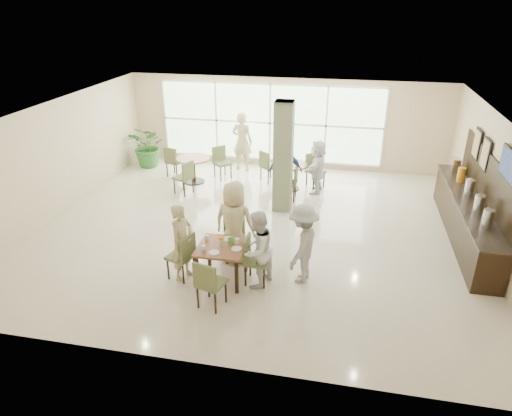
% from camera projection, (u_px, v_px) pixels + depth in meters
% --- Properties ---
extents(ground, '(10.00, 10.00, 0.00)m').
position_uv_depth(ground, '(258.00, 228.00, 10.87)').
color(ground, beige).
rests_on(ground, ground).
extents(room_shell, '(10.00, 10.00, 10.00)m').
position_uv_depth(room_shell, '(258.00, 160.00, 10.15)').
color(room_shell, white).
rests_on(room_shell, ground).
extents(window_bank, '(7.00, 0.04, 7.00)m').
position_uv_depth(window_bank, '(270.00, 123.00, 14.33)').
color(window_bank, silver).
rests_on(window_bank, ground).
extents(column, '(0.45, 0.45, 2.80)m').
position_uv_depth(column, '(283.00, 158.00, 11.28)').
color(column, '#5F6B4A').
rests_on(column, ground).
extents(main_table, '(0.89, 0.89, 0.75)m').
position_uv_depth(main_table, '(222.00, 251.00, 8.64)').
color(main_table, brown).
rests_on(main_table, ground).
extents(round_table_left, '(1.00, 1.00, 0.75)m').
position_uv_depth(round_table_left, '(193.00, 164.00, 13.36)').
color(round_table_left, brown).
rests_on(round_table_left, ground).
extents(round_table_right, '(1.01, 1.01, 0.75)m').
position_uv_depth(round_table_right, '(289.00, 170.00, 12.88)').
color(round_table_right, brown).
rests_on(round_table_right, ground).
extents(chairs_main_table, '(2.00, 2.18, 0.95)m').
position_uv_depth(chairs_main_table, '(221.00, 259.00, 8.71)').
color(chairs_main_table, '#505931').
rests_on(chairs_main_table, ground).
extents(chairs_table_left, '(2.06, 1.98, 0.95)m').
position_uv_depth(chairs_table_left, '(194.00, 167.00, 13.37)').
color(chairs_table_left, '#505931').
rests_on(chairs_table_left, ground).
extents(chairs_table_right, '(2.00, 1.75, 0.95)m').
position_uv_depth(chairs_table_right, '(291.00, 173.00, 12.92)').
color(chairs_table_right, '#505931').
rests_on(chairs_table_right, ground).
extents(tabletop_clutter, '(0.78, 0.76, 0.21)m').
position_uv_depth(tabletop_clutter, '(221.00, 243.00, 8.58)').
color(tabletop_clutter, white).
rests_on(tabletop_clutter, main_table).
extents(buffet_counter, '(0.64, 4.70, 1.95)m').
position_uv_depth(buffet_counter, '(467.00, 215.00, 10.24)').
color(buffet_counter, black).
rests_on(buffet_counter, ground).
extents(wall_tv, '(0.06, 1.00, 0.58)m').
position_uv_depth(wall_tv, '(510.00, 165.00, 8.54)').
color(wall_tv, black).
rests_on(wall_tv, ground).
extents(framed_art_a, '(0.05, 0.55, 0.70)m').
position_uv_depth(framed_art_a, '(486.00, 154.00, 10.09)').
color(framed_art_a, black).
rests_on(framed_art_a, ground).
extents(framed_art_b, '(0.05, 0.55, 0.70)m').
position_uv_depth(framed_art_b, '(477.00, 144.00, 10.80)').
color(framed_art_b, black).
rests_on(framed_art_b, ground).
extents(potted_plant, '(1.55, 1.55, 1.35)m').
position_uv_depth(potted_plant, '(149.00, 146.00, 14.55)').
color(potted_plant, '#2D6D2B').
rests_on(potted_plant, ground).
extents(teen_left, '(0.52, 0.65, 1.56)m').
position_uv_depth(teen_left, '(182.00, 242.00, 8.66)').
color(teen_left, tan).
rests_on(teen_left, ground).
extents(teen_far, '(0.92, 0.59, 1.76)m').
position_uv_depth(teen_far, '(234.00, 223.00, 9.20)').
color(teen_far, tan).
rests_on(teen_far, ground).
extents(teen_right, '(0.79, 0.89, 1.53)m').
position_uv_depth(teen_right, '(257.00, 249.00, 8.45)').
color(teen_right, white).
rests_on(teen_right, ground).
extents(teen_standing, '(0.80, 1.13, 1.59)m').
position_uv_depth(teen_standing, '(303.00, 244.00, 8.58)').
color(teen_standing, '#9A9A9C').
rests_on(teen_standing, ground).
extents(adult_a, '(1.06, 0.82, 1.59)m').
position_uv_depth(adult_a, '(285.00, 172.00, 12.10)').
color(adult_a, '#3865A9').
rests_on(adult_a, ground).
extents(adult_b, '(0.79, 1.47, 1.50)m').
position_uv_depth(adult_b, '(317.00, 166.00, 12.59)').
color(adult_b, white).
rests_on(adult_b, ground).
extents(adult_standing, '(0.74, 0.56, 1.84)m').
position_uv_depth(adult_standing, '(242.00, 142.00, 14.16)').
color(adult_standing, tan).
rests_on(adult_standing, ground).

